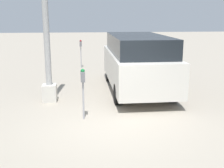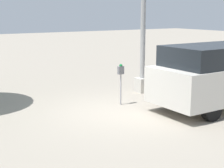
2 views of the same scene
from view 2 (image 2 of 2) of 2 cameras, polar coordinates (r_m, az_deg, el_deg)
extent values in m
plane|color=gray|center=(10.63, 0.50, -4.57)|extent=(80.00, 80.00, 0.00)
cylinder|color=#9E9EA3|center=(11.28, 1.45, -0.91)|extent=(0.05, 0.05, 1.03)
cube|color=slate|center=(11.16, 1.47, 2.31)|extent=(0.20, 0.12, 0.26)
sphere|color=#14662D|center=(11.13, 1.48, 3.08)|extent=(0.11, 0.11, 0.11)
cube|color=beige|center=(13.17, 5.01, -0.15)|extent=(0.44, 0.44, 0.55)
cylinder|color=#9E9E9E|center=(12.88, 5.23, 11.78)|extent=(0.19, 0.19, 4.89)
cylinder|color=black|center=(11.22, 9.61, -2.16)|extent=(0.64, 0.24, 0.64)
cylinder|color=black|center=(10.05, 16.25, -4.14)|extent=(0.64, 0.24, 0.64)
camera|label=1|loc=(9.14, -38.98, 7.30)|focal=45.00mm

